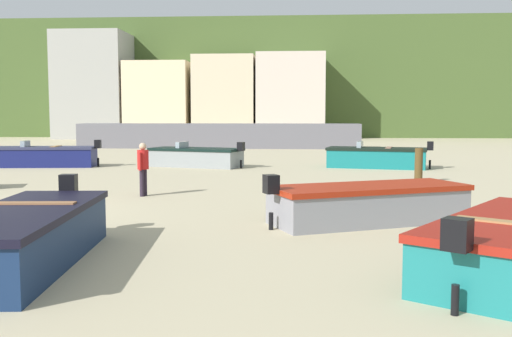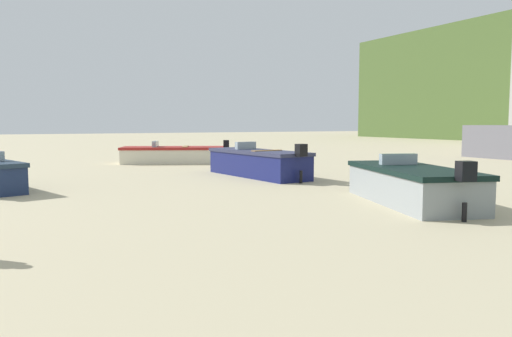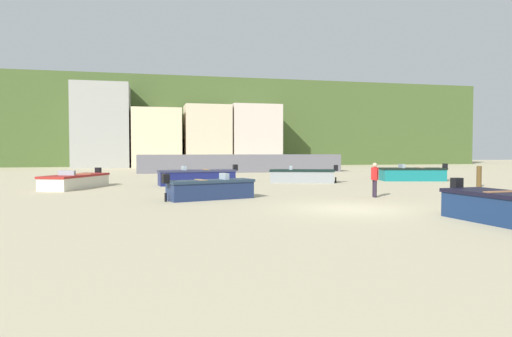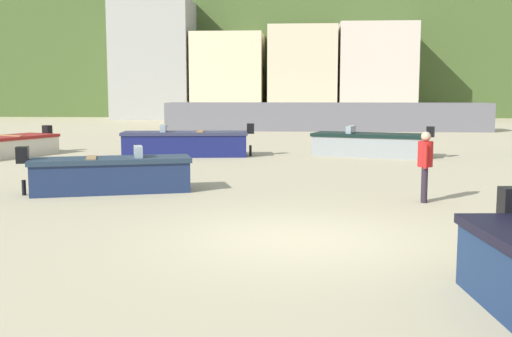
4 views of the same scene
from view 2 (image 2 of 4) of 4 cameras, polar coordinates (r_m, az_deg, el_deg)
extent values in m
cube|color=navy|center=(18.45, 0.18, 0.41)|extent=(4.89, 1.88, 0.84)
cube|color=#2B2E4A|center=(18.41, 0.18, 1.90)|extent=(4.99, 1.97, 0.12)
cube|color=black|center=(16.32, 5.12, 2.08)|extent=(0.31, 0.35, 0.40)
cylinder|color=black|center=(16.39, 5.10, -0.96)|extent=(0.11, 0.11, 0.42)
cube|color=#8C9EA8|center=(19.10, -1.19, 2.62)|extent=(0.29, 0.84, 0.28)
cube|color=#9C723E|center=(17.92, 1.23, 1.96)|extent=(0.36, 1.19, 0.08)
cube|color=beige|center=(24.72, -9.35, 1.37)|extent=(3.39, 5.04, 0.67)
cube|color=maroon|center=(24.69, -9.36, 2.29)|extent=(3.51, 5.16, 0.12)
cube|color=black|center=(24.56, -3.38, 2.76)|extent=(0.40, 0.38, 0.40)
cylinder|color=black|center=(24.60, -3.37, 1.02)|extent=(0.13, 0.13, 0.34)
cube|color=#8C9EA8|center=(24.78, -11.29, 2.73)|extent=(0.98, 0.57, 0.28)
cube|color=#9D7544|center=(24.64, -7.98, 2.42)|extent=(1.38, 0.77, 0.08)
cube|color=gray|center=(12.84, 17.09, -2.09)|extent=(4.54, 2.81, 0.77)
cube|color=black|center=(12.79, 17.14, -0.11)|extent=(4.66, 2.92, 0.12)
cube|color=black|center=(10.76, 22.61, -0.28)|extent=(0.36, 0.39, 0.40)
cylinder|color=black|center=(10.86, 22.46, -4.59)|extent=(0.13, 0.13, 0.39)
cube|color=#8C9EA8|center=(13.44, 15.76, 1.03)|extent=(0.48, 0.97, 0.28)
camera|label=1|loc=(19.51, -103.72, 0.20)|focal=41.70mm
camera|label=3|loc=(28.28, -74.01, 1.83)|focal=31.90mm
camera|label=4|loc=(19.61, -79.45, 2.56)|focal=43.31mm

